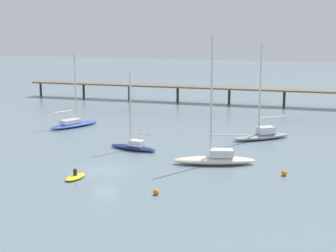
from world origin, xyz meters
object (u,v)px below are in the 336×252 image
sailboat_blue (74,123)px  sailboat_cream (215,157)px  sailboat_navy (134,145)px  dinghy_yellow (75,177)px  mooring_buoy_near (284,173)px  sailboat_gray (262,134)px  mooring_buoy_far (156,192)px  pier (294,87)px

sailboat_blue → sailboat_cream: 28.33m
sailboat_navy → dinghy_yellow: 12.76m
sailboat_cream → mooring_buoy_near: size_ratio=24.08×
sailboat_navy → sailboat_gray: bearing=41.1°
dinghy_yellow → mooring_buoy_far: bearing=-9.8°
sailboat_cream → dinghy_yellow: bearing=-137.9°
sailboat_gray → sailboat_cream: sailboat_cream is taller
sailboat_blue → dinghy_yellow: sailboat_blue is taller
dinghy_yellow → sailboat_navy: bearing=89.3°
sailboat_gray → mooring_buoy_far: bearing=-99.4°
mooring_buoy_far → mooring_buoy_near: bearing=46.2°
dinghy_yellow → mooring_buoy_near: bearing=24.1°
pier → sailboat_gray: sailboat_gray is taller
sailboat_cream → sailboat_gray: bearing=81.0°
mooring_buoy_far → sailboat_cream: bearing=80.2°
sailboat_navy → sailboat_cream: 11.25m
sailboat_cream → mooring_buoy_far: 11.74m
dinghy_yellow → mooring_buoy_near: (18.53, 8.30, 0.07)m
sailboat_blue → sailboat_gray: 27.68m
pier → sailboat_navy: bearing=-107.5°
dinghy_yellow → pier: bearing=76.3°
sailboat_gray → pier: bearing=90.0°
sailboat_gray → dinghy_yellow: sailboat_gray is taller
sailboat_blue → sailboat_cream: sailboat_cream is taller
sailboat_navy → sailboat_gray: 17.48m
mooring_buoy_near → sailboat_cream: bearing=167.2°
sailboat_navy → mooring_buoy_near: size_ratio=16.44×
sailboat_navy → sailboat_gray: sailboat_gray is taller
pier → sailboat_cream: sailboat_cream is taller
pier → sailboat_blue: sailboat_blue is taller
dinghy_yellow → mooring_buoy_far: (9.07, -1.57, 0.06)m
sailboat_blue → sailboat_gray: bearing=3.4°
sailboat_navy → mooring_buoy_near: 18.91m
pier → sailboat_cream: (-2.27, -44.57, -2.96)m
pier → mooring_buoy_near: size_ratio=152.21×
pier → sailboat_navy: sailboat_navy is taller
pier → mooring_buoy_far: (-4.27, -56.13, -3.46)m
mooring_buoy_near → mooring_buoy_far: (-9.46, -9.87, -0.01)m
sailboat_navy → mooring_buoy_far: bearing=-58.1°
sailboat_gray → dinghy_yellow: (-13.32, -24.25, -0.55)m
sailboat_navy → mooring_buoy_far: (8.92, -14.33, -0.33)m
mooring_buoy_far → pier: bearing=85.7°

